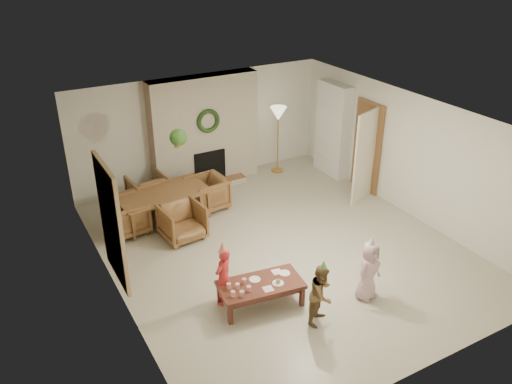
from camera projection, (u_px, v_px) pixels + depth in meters
floor at (281, 247)px, 9.69m from camera, size 7.00×7.00×0.00m
ceiling at (284, 119)px, 8.58m from camera, size 7.00×7.00×0.00m
wall_back at (201, 128)px, 11.87m from camera, size 7.00×0.00×7.00m
wall_front at (432, 296)px, 6.40m from camera, size 7.00×0.00×7.00m
wall_left at (112, 230)px, 7.82m from camera, size 0.00×7.00×7.00m
wall_right at (409, 155)px, 10.45m from camera, size 0.00×7.00×7.00m
fireplace_mass at (205, 131)px, 11.71m from camera, size 2.50×0.40×2.50m
fireplace_hearth at (213, 184)px, 11.97m from camera, size 1.60×0.30×0.12m
fireplace_firebox at (209, 166)px, 11.93m from camera, size 0.75×0.12×0.75m
fireplace_wreath at (208, 121)px, 11.40m from camera, size 0.54×0.10×0.54m
floor_lamp_base at (277, 170)px, 12.80m from camera, size 0.30×0.30×0.03m
floor_lamp_post at (278, 142)px, 12.46m from camera, size 0.03×0.03×1.46m
floor_lamp_shade at (278, 114)px, 12.15m from camera, size 0.39×0.39×0.32m
bookshelf_carcass at (333, 129)px, 12.24m from camera, size 0.30×1.00×2.20m
bookshelf_shelf_a at (331, 155)px, 12.52m from camera, size 0.30×0.92×0.03m
bookshelf_shelf_b at (332, 140)px, 12.34m from camera, size 0.30×0.92×0.03m
bookshelf_shelf_c at (333, 123)px, 12.16m from camera, size 0.30×0.92×0.03m
bookshelf_shelf_d at (334, 107)px, 11.99m from camera, size 0.30×0.92×0.03m
books_row_lower at (334, 152)px, 12.33m from camera, size 0.20×0.40×0.24m
books_row_mid at (330, 134)px, 12.31m from camera, size 0.20×0.44×0.24m
books_row_upper at (335, 120)px, 12.02m from camera, size 0.20×0.36×0.22m
door_frame at (367, 147)px, 11.47m from camera, size 0.05×0.86×2.04m
door_leaf at (365, 157)px, 11.02m from camera, size 0.77×0.32×2.00m
curtain_panel at (111, 223)px, 8.00m from camera, size 0.06×1.20×2.00m
dining_table at (164, 207)px, 10.44m from camera, size 1.88×1.16×0.63m
dining_chair_near at (182, 222)px, 9.85m from camera, size 0.81×0.83×0.70m
dining_chair_far at (148, 191)px, 11.01m from camera, size 0.81×0.83×0.70m
dining_chair_left at (127, 216)px, 10.03m from camera, size 0.83×0.81×0.70m
dining_chair_right at (207, 193)px, 10.93m from camera, size 0.83×0.81×0.70m
hanging_plant_cord at (177, 125)px, 9.34m from camera, size 0.01×0.01×0.70m
hanging_plant_pot at (179, 144)px, 9.49m from camera, size 0.16×0.16×0.12m
hanging_plant_foliage at (178, 137)px, 9.44m from camera, size 0.32×0.32×0.32m
coffee_table_top at (261, 285)px, 8.06m from camera, size 1.38×0.82×0.06m
coffee_table_apron at (261, 288)px, 8.09m from camera, size 1.26×0.71×0.08m
coffee_leg_fl at (230, 314)px, 7.73m from camera, size 0.08×0.08×0.34m
coffee_leg_fr at (302, 296)px, 8.12m from camera, size 0.08×0.08×0.34m
coffee_leg_bl at (219, 294)px, 8.17m from camera, size 0.08×0.08×0.34m
coffee_leg_br at (288, 278)px, 8.56m from camera, size 0.08×0.08×0.34m
cup_a at (233, 294)px, 7.74m from camera, size 0.08×0.08×0.09m
cup_b at (229, 286)px, 7.90m from camera, size 0.08×0.08×0.09m
cup_c at (242, 294)px, 7.73m from camera, size 0.08×0.08×0.09m
cup_d at (237, 286)px, 7.90m from camera, size 0.08×0.08×0.09m
cup_e at (249, 289)px, 7.84m from camera, size 0.08×0.08×0.09m
cup_f at (244, 281)px, 8.01m from camera, size 0.08×0.08×0.09m
plate_a at (255, 279)px, 8.13m from camera, size 0.20×0.20×0.01m
plate_b at (278, 283)px, 8.04m from camera, size 0.20×0.20×0.01m
plate_c at (285, 273)px, 8.27m from camera, size 0.20×0.20×0.01m
food_scoop at (278, 281)px, 8.02m from camera, size 0.08×0.08×0.07m
napkin_left at (268, 289)px, 7.91m from camera, size 0.17×0.17×0.01m
napkin_right at (277, 272)px, 8.31m from camera, size 0.17×0.17×0.01m
child_red at (223, 277)px, 8.03m from camera, size 0.43×0.38×0.99m
party_hat_red at (222, 247)px, 7.79m from camera, size 0.16×0.16×0.19m
child_plaid at (322, 294)px, 7.66m from camera, size 0.59×0.56×0.97m
party_hat_plaid at (324, 265)px, 7.43m from camera, size 0.13×0.13×0.16m
child_pink at (369, 271)px, 8.16m from camera, size 0.56×0.45×1.01m
party_hat_pink at (372, 241)px, 7.91m from camera, size 0.15×0.15×0.18m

